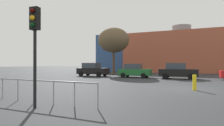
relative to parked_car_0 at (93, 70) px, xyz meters
The scene contains 9 objects.
ground_plane 15.34m from the parked_car_0, 35.52° to the right, with size 200.00×200.00×0.00m, color #2D3033.
building_backdrop 23.21m from the parked_car_0, 62.08° to the left, with size 35.85×13.71×10.05m.
parked_car_0 is the anchor object (origin of this frame).
parked_car_1 6.12m from the parked_car_0, ahead, with size 4.04×1.98×1.75m.
parked_car_2 11.32m from the parked_car_0, ahead, with size 4.24×2.08×1.84m.
traffic_light_near_left 18.81m from the parked_car_0, 67.58° to the right, with size 0.38×0.38×3.99m.
bare_tree_1 7.00m from the parked_car_0, 78.13° to the left, with size 5.11×5.11×7.67m.
bollard_yellow_0 16.01m from the parked_car_0, 35.78° to the right, with size 0.24×0.24×1.02m, color yellow.
pedestrian_railing 17.60m from the parked_car_0, 69.13° to the right, with size 6.51×0.06×1.03m.
Camera 1 is at (0.34, -13.83, 1.76)m, focal length 29.57 mm.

